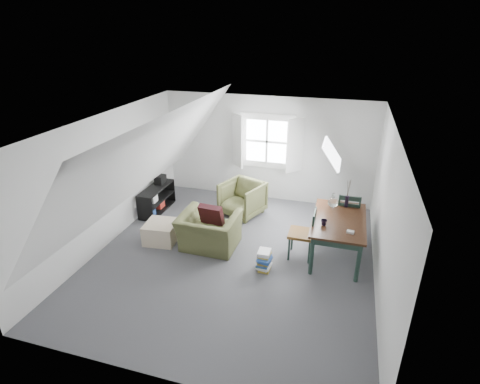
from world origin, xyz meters
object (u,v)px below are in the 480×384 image
(dining_chair_near, at_px, (304,233))
(media_shelf, at_px, (156,201))
(dining_chair_far, at_px, (348,214))
(ottoman, at_px, (161,232))
(magazine_stack, at_px, (264,260))
(armchair_far, at_px, (242,214))
(dining_table, at_px, (339,224))
(armchair_near, at_px, (210,247))

(dining_chair_near, xyz_separation_m, media_shelf, (-3.48, 0.92, -0.24))
(dining_chair_far, distance_m, media_shelf, 4.23)
(ottoman, bearing_deg, magazine_stack, -9.47)
(magazine_stack, bearing_deg, armchair_far, 116.32)
(dining_table, height_order, media_shelf, dining_table)
(dining_chair_near, bearing_deg, magazine_stack, -29.54)
(armchair_near, relative_size, armchair_far, 1.27)
(dining_chair_near, distance_m, media_shelf, 3.61)
(armchair_far, height_order, media_shelf, media_shelf)
(ottoman, xyz_separation_m, dining_chair_near, (2.76, 0.23, 0.30))
(armchair_far, height_order, dining_chair_far, dining_chair_far)
(dining_chair_far, bearing_deg, dining_table, 63.92)
(magazine_stack, bearing_deg, ottoman, 170.53)
(armchair_near, distance_m, ottoman, 1.02)
(armchair_far, relative_size, dining_chair_far, 0.86)
(armchair_near, height_order, dining_chair_far, dining_chair_far)
(dining_table, bearing_deg, armchair_near, -166.29)
(armchair_far, xyz_separation_m, media_shelf, (-1.94, -0.41, 0.26))
(armchair_far, height_order, dining_table, dining_table)
(armchair_far, distance_m, dining_chair_far, 2.38)
(dining_chair_far, distance_m, dining_chair_near, 1.20)
(dining_chair_near, height_order, magazine_stack, dining_chair_near)
(dining_chair_near, bearing_deg, dining_table, 124.49)
(armchair_near, xyz_separation_m, armchair_far, (0.22, 1.51, 0.00))
(ottoman, bearing_deg, dining_chair_near, 4.73)
(dining_table, height_order, dining_chair_far, dining_chair_far)
(armchair_far, xyz_separation_m, dining_chair_far, (2.29, -0.39, 0.52))
(dining_chair_far, xyz_separation_m, magazine_stack, (-1.33, -1.54, -0.33))
(armchair_near, bearing_deg, magazine_stack, 161.80)
(dining_chair_near, bearing_deg, ottoman, -70.03)
(armchair_near, relative_size, ottoman, 1.80)
(dining_table, bearing_deg, magazine_stack, -141.49)
(ottoman, bearing_deg, dining_table, 7.40)
(armchair_far, bearing_deg, magazine_stack, -42.28)
(media_shelf, bearing_deg, dining_table, -12.91)
(ottoman, bearing_deg, armchair_far, 52.04)
(dining_chair_far, xyz_separation_m, dining_chair_near, (-0.75, -0.94, -0.02))
(dining_table, bearing_deg, dining_chair_far, 82.51)
(armchair_near, relative_size, dining_chair_near, 1.12)
(dining_chair_near, distance_m, magazine_stack, 0.89)
(armchair_far, bearing_deg, dining_chair_near, -19.54)
(armchair_near, xyz_separation_m, magazine_stack, (1.18, -0.41, 0.18))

